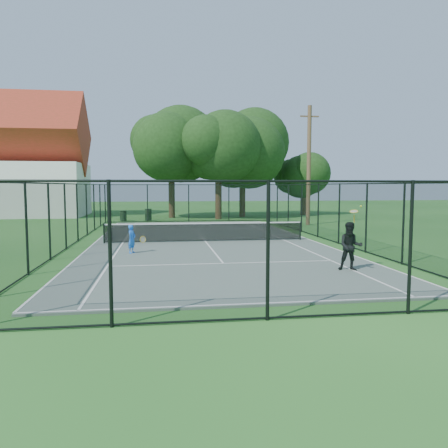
{
  "coord_description": "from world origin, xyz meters",
  "views": [
    {
      "loc": [
        -2.24,
        -21.91,
        2.87
      ],
      "look_at": [
        0.52,
        -3.0,
        1.2
      ],
      "focal_mm": 35.0,
      "sensor_mm": 36.0,
      "label": 1
    }
  ],
  "objects": [
    {
      "name": "tree_far_right",
      "position": [
        11.88,
        20.05,
        3.72
      ],
      "size": [
        4.55,
        4.55,
        6.02
      ],
      "color": "#332114",
      "rests_on": "ground"
    },
    {
      "name": "player_black",
      "position": [
        4.0,
        -8.29,
        0.87
      ],
      "size": [
        1.08,
        0.96,
        2.15
      ],
      "color": "black",
      "rests_on": "tennis_court"
    },
    {
      "name": "ground",
      "position": [
        0.0,
        0.0,
        0.0
      ],
      "size": [
        120.0,
        120.0,
        0.0
      ],
      "primitive_type": "plane",
      "color": "#21591E"
    },
    {
      "name": "trash_bin_left",
      "position": [
        -5.27,
        14.55,
        0.44
      ],
      "size": [
        0.58,
        0.58,
        0.86
      ],
      "color": "black",
      "rests_on": "ground"
    },
    {
      "name": "tree_near_left",
      "position": [
        -1.22,
        17.79,
        5.59
      ],
      "size": [
        6.96,
        6.96,
        9.08
      ],
      "color": "#332114",
      "rests_on": "ground"
    },
    {
      "name": "building",
      "position": [
        -17.0,
        22.0,
        4.93
      ],
      "size": [
        15.3,
        8.15,
        11.87
      ],
      "color": "silver",
      "rests_on": "ground"
    },
    {
      "name": "tennis_net",
      "position": [
        0.0,
        0.0,
        0.58
      ],
      "size": [
        10.08,
        0.08,
        0.95
      ],
      "color": "black",
      "rests_on": "tennis_court"
    },
    {
      "name": "trash_bin_right",
      "position": [
        -3.25,
        14.66,
        0.5
      ],
      "size": [
        0.58,
        0.58,
        0.99
      ],
      "color": "black",
      "rests_on": "ground"
    },
    {
      "name": "utility_pole",
      "position": [
        8.54,
        9.0,
        4.4
      ],
      "size": [
        1.4,
        0.3,
        8.67
      ],
      "color": "#4C3823",
      "rests_on": "ground"
    },
    {
      "name": "fence",
      "position": [
        0.0,
        0.0,
        1.5
      ],
      "size": [
        13.1,
        26.1,
        3.0
      ],
      "color": "black",
      "rests_on": "ground"
    },
    {
      "name": "tennis_court",
      "position": [
        0.0,
        0.0,
        0.03
      ],
      "size": [
        11.0,
        24.0,
        0.06
      ],
      "primitive_type": "cube",
      "color": "slate",
      "rests_on": "ground"
    },
    {
      "name": "player_blue",
      "position": [
        -3.44,
        -3.4,
        0.66
      ],
      "size": [
        0.81,
        0.52,
        1.19
      ],
      "color": "blue",
      "rests_on": "tennis_court"
    },
    {
      "name": "tree_near_right",
      "position": [
        5.34,
        18.17,
        5.85
      ],
      "size": [
        6.66,
        6.66,
        9.19
      ],
      "color": "#332114",
      "rests_on": "ground"
    },
    {
      "name": "tree_near_mid",
      "position": [
        2.72,
        15.45,
        5.05
      ],
      "size": [
        6.28,
        6.28,
        8.21
      ],
      "color": "#332114",
      "rests_on": "ground"
    }
  ]
}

